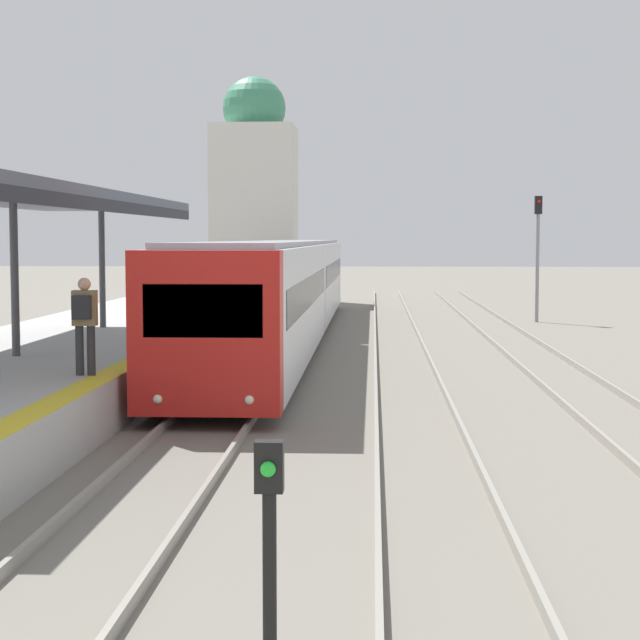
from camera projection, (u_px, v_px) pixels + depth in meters
name	position (u px, v px, depth m)	size (l,w,h in m)	color
platform_canopy	(15.00, 197.00, 20.96)	(4.00, 17.07, 3.28)	#4C515B
person_on_platform	(84.00, 318.00, 18.08)	(0.40, 0.40, 1.66)	#2D2D33
train_near	(284.00, 285.00, 34.10)	(2.60, 32.64, 3.19)	red
signal_post_near	(269.00, 542.00, 7.45)	(0.20, 0.21, 1.87)	black
signal_mast_far	(538.00, 243.00, 41.51)	(0.28, 0.29, 4.91)	gray
distant_domed_building	(255.00, 196.00, 55.09)	(4.21, 4.21, 11.53)	silver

